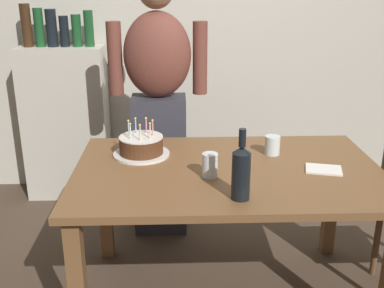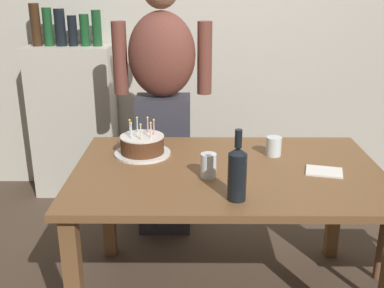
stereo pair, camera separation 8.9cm
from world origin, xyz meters
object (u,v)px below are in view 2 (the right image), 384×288
birthday_cake (142,146)px  person_man_bearded (163,104)px  water_glass_near (208,166)px  water_glass_far (274,146)px  wine_bottle (237,172)px  napkin_stack (324,172)px

birthday_cake → person_man_bearded: 0.56m
birthday_cake → water_glass_near: size_ratio=2.54×
water_glass_near → water_glass_far: (0.35, 0.29, -0.01)m
wine_bottle → person_man_bearded: bearing=109.3°
birthday_cake → water_glass_far: birthday_cake is taller
water_glass_near → napkin_stack: (0.56, 0.06, -0.05)m
birthday_cake → person_man_bearded: (0.07, 0.54, 0.08)m
water_glass_far → birthday_cake: bearing=179.1°
napkin_stack → person_man_bearded: size_ratio=0.10×
person_man_bearded → water_glass_near: bearing=107.4°
birthday_cake → person_man_bearded: size_ratio=0.18×
person_man_bearded → water_glass_far: bearing=137.9°
birthday_cake → napkin_stack: size_ratio=1.74×
napkin_stack → person_man_bearded: 1.14m
person_man_bearded → napkin_stack: bearing=136.4°
water_glass_near → person_man_bearded: (-0.26, 0.84, 0.08)m
water_glass_far → napkin_stack: 0.31m
water_glass_near → wine_bottle: bearing=-64.3°
birthday_cake → napkin_stack: (0.89, -0.24, -0.04)m
birthday_cake → water_glass_near: bearing=-41.4°
water_glass_near → water_glass_far: water_glass_near is taller
water_glass_near → napkin_stack: size_ratio=0.69×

